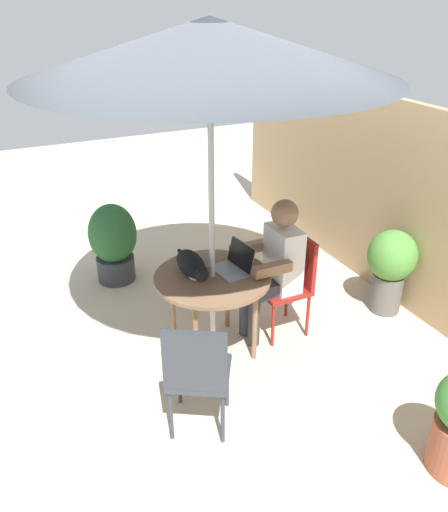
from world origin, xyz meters
TOP-DOWN VIEW (x-y plane):
  - ground_plane at (0.00, 0.00)m, footprint 14.00×14.00m
  - fence_back at (0.00, 1.92)m, footprint 5.78×0.08m
  - patio_table at (0.00, 0.00)m, footprint 0.91×0.91m
  - patio_umbrella at (0.00, 0.00)m, footprint 2.48×2.48m
  - chair_occupied at (0.00, 0.72)m, footprint 0.40×0.40m
  - chair_empty at (0.78, -0.46)m, footprint 0.55×0.55m
  - person_seated at (0.00, 0.56)m, footprint 0.48×0.48m
  - laptop at (-0.01, 0.21)m, footprint 0.33×0.29m
  - cat at (-0.08, -0.13)m, footprint 0.65×0.20m
  - potted_plant_by_chair at (-1.49, -0.42)m, footprint 0.48×0.48m
  - potted_plant_corner at (0.13, 1.69)m, footprint 0.44×0.44m

SIDE VIEW (x-z plane):
  - ground_plane at x=0.00m, z-range 0.00..0.00m
  - potted_plant_by_chair at x=-1.49m, z-range 0.02..0.84m
  - potted_plant_corner at x=0.13m, z-range 0.07..0.87m
  - chair_occupied at x=0.00m, z-range 0.07..0.96m
  - chair_empty at x=0.78m, z-range 0.07..0.96m
  - patio_table at x=0.00m, z-range 0.28..0.98m
  - person_seated at x=0.00m, z-range 0.08..1.30m
  - laptop at x=-0.01m, z-range 0.66..0.87m
  - cat at x=-0.08m, z-range 0.70..0.87m
  - fence_back at x=0.00m, z-range 0.00..1.84m
  - patio_umbrella at x=0.00m, z-range 1.08..3.62m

